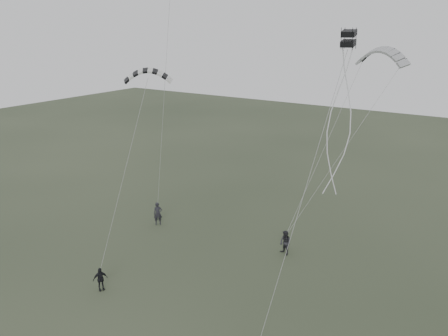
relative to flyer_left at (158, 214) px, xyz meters
The scene contains 7 objects.
ground 9.79m from the flyer_left, 46.90° to the right, with size 140.00×140.00×0.00m, color #2E3927.
flyer_left is the anchor object (origin of this frame).
flyer_right 11.07m from the flyer_left, ahead, with size 0.88×0.69×1.81m, color #232428.
flyer_center 9.79m from the flyer_left, 70.06° to the right, with size 0.89×0.37×1.52m, color black.
kite_pale_large 21.09m from the flyer_left, 25.23° to the left, with size 3.84×0.86×1.59m, color #96989A, non-canonical shape.
kite_striped 12.16m from the flyer_left, 51.75° to the right, with size 3.25×0.81×1.25m, color black, non-canonical shape.
kite_box 21.75m from the flyer_left, 14.30° to the right, with size 0.61×0.61×0.70m, color black, non-canonical shape.
Camera 1 is at (15.93, -17.71, 15.58)m, focal length 35.00 mm.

